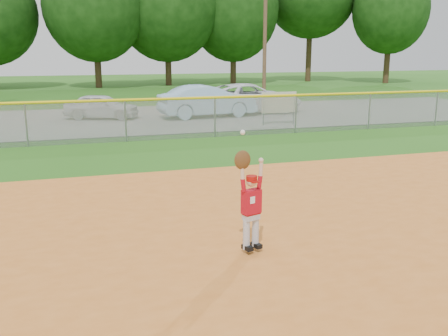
# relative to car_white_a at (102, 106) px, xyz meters

# --- Properties ---
(ground) EXTENTS (120.00, 120.00, 0.00)m
(ground) POSITION_rel_car_white_a_xyz_m (0.47, -16.32, -0.62)
(ground) COLOR #255C15
(ground) RESTS_ON ground
(clay_infield) EXTENTS (24.00, 16.00, 0.04)m
(clay_infield) POSITION_rel_car_white_a_xyz_m (0.47, -19.32, -0.60)
(clay_infield) COLOR orange
(clay_infield) RESTS_ON ground
(parking_strip) EXTENTS (44.00, 10.00, 0.03)m
(parking_strip) POSITION_rel_car_white_a_xyz_m (0.47, -0.32, -0.61)
(parking_strip) COLOR slate
(parking_strip) RESTS_ON ground
(car_white_a) EXTENTS (3.75, 2.54, 1.18)m
(car_white_a) POSITION_rel_car_white_a_xyz_m (0.00, 0.00, 0.00)
(car_white_a) COLOR silver
(car_white_a) RESTS_ON parking_strip
(car_blue) EXTENTS (4.83, 2.12, 1.54)m
(car_blue) POSITION_rel_car_white_a_xyz_m (4.98, -0.85, 0.18)
(car_blue) COLOR #98C3E3
(car_blue) RESTS_ON parking_strip
(car_white_b) EXTENTS (5.46, 2.53, 1.52)m
(car_white_b) POSITION_rel_car_white_a_xyz_m (7.52, 0.15, 0.17)
(car_white_b) COLOR white
(car_white_b) RESTS_ON parking_strip
(sponsor_sign) EXTENTS (1.63, 0.11, 1.45)m
(sponsor_sign) POSITION_rel_car_white_a_xyz_m (7.31, -4.19, 0.34)
(sponsor_sign) COLOR gray
(sponsor_sign) RESTS_ON ground
(outfield_fence) EXTENTS (40.06, 0.10, 1.55)m
(outfield_fence) POSITION_rel_car_white_a_xyz_m (0.47, -6.32, 0.26)
(outfield_fence) COLOR gray
(outfield_fence) RESTS_ON ground
(power_lines) EXTENTS (19.40, 0.24, 9.00)m
(power_lines) POSITION_rel_car_white_a_xyz_m (1.47, 5.68, 4.06)
(power_lines) COLOR #4C3823
(power_lines) RESTS_ON ground
(ballplayer) EXTENTS (0.54, 0.29, 1.96)m
(ballplayer) POSITION_rel_car_white_a_xyz_m (1.28, -17.22, 0.30)
(ballplayer) COLOR silver
(ballplayer) RESTS_ON ground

